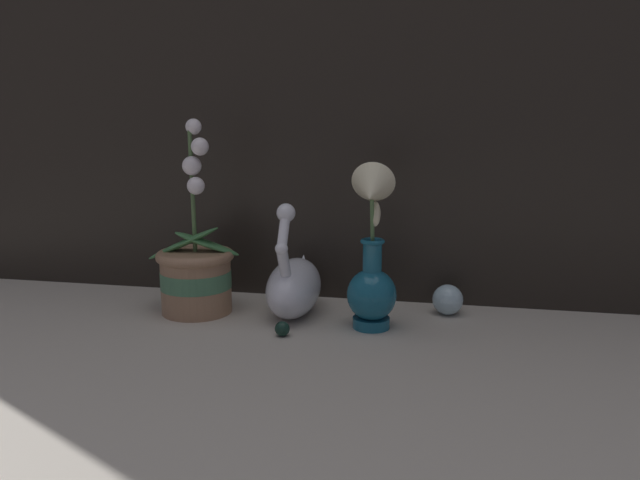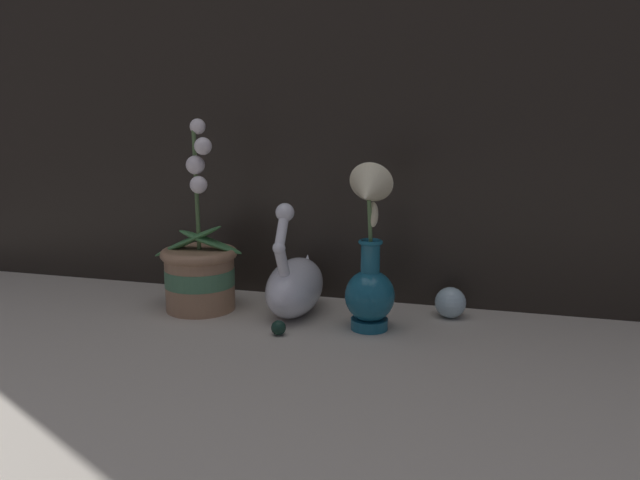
{
  "view_description": "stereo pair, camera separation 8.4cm",
  "coord_description": "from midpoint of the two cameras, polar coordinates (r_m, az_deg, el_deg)",
  "views": [
    {
      "loc": [
        0.22,
        -0.96,
        0.38
      ],
      "look_at": [
        0.0,
        0.14,
        0.15
      ],
      "focal_mm": 35.0,
      "sensor_mm": 36.0,
      "label": 1
    },
    {
      "loc": [
        0.3,
        -0.94,
        0.38
      ],
      "look_at": [
        0.0,
        0.14,
        0.15
      ],
      "focal_mm": 35.0,
      "sensor_mm": 36.0,
      "label": 2
    }
  ],
  "objects": [
    {
      "name": "blue_vase",
      "position": [
        1.1,
        6.74,
        -2.51
      ],
      "size": [
        0.09,
        0.12,
        0.3
      ],
      "color": "#195B75",
      "rests_on": "ground_plane"
    },
    {
      "name": "glass_sphere",
      "position": [
        1.22,
        13.8,
        -5.6
      ],
      "size": [
        0.06,
        0.06,
        0.06
      ],
      "color": "silver",
      "rests_on": "ground_plane"
    },
    {
      "name": "orchid_potted_plant",
      "position": [
        1.23,
        -9.03,
        -2.68
      ],
      "size": [
        0.19,
        0.15,
        0.37
      ],
      "color": "#9E7556",
      "rests_on": "ground_plane"
    },
    {
      "name": "glass_bauble",
      "position": [
        1.09,
        -1.6,
        -8.05
      ],
      "size": [
        0.03,
        0.03,
        0.03
      ],
      "color": "#142D23",
      "rests_on": "ground_plane"
    },
    {
      "name": "ground_plane",
      "position": [
        1.05,
        0.12,
        -9.61
      ],
      "size": [
        2.8,
        2.8,
        0.0
      ],
      "primitive_type": "plane",
      "color": "#BCB2A3"
    },
    {
      "name": "swan_figurine",
      "position": [
        1.19,
        -0.25,
        -4.06
      ],
      "size": [
        0.1,
        0.21,
        0.22
      ],
      "color": "white",
      "rests_on": "ground_plane"
    }
  ]
}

